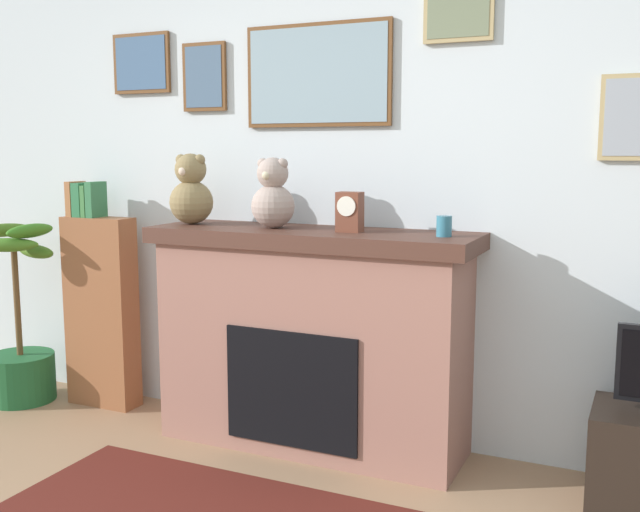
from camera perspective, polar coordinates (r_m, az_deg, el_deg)
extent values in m
cube|color=silver|center=(3.86, 1.89, 5.26)|extent=(5.20, 0.12, 2.60)
cube|color=brown|center=(3.85, -0.21, 13.85)|extent=(0.80, 0.02, 0.52)
cube|color=#829CAA|center=(3.84, -0.28, 13.86)|extent=(0.76, 0.00, 0.48)
cube|color=tan|center=(3.65, 10.70, 18.72)|extent=(0.33, 0.02, 0.35)
cube|color=#6E795C|center=(3.64, 10.66, 18.75)|extent=(0.29, 0.00, 0.31)
cube|color=brown|center=(4.19, -8.94, 13.55)|extent=(0.27, 0.02, 0.37)
cube|color=#455E7A|center=(4.18, -9.03, 13.56)|extent=(0.23, 0.00, 0.33)
cube|color=brown|center=(4.44, -13.66, 14.30)|extent=(0.38, 0.02, 0.33)
cube|color=#3F5D84|center=(4.43, -13.75, 14.31)|extent=(0.34, 0.00, 0.29)
cube|color=#99675A|center=(3.74, -0.63, -7.04)|extent=(1.54, 0.47, 1.03)
cube|color=#4D2D23|center=(3.63, -0.64, 1.44)|extent=(1.66, 0.53, 0.08)
cube|color=black|center=(3.58, -2.29, -10.31)|extent=(0.69, 0.02, 0.57)
cube|color=brown|center=(4.50, -16.57, -4.19)|extent=(0.43, 0.16, 1.12)
cube|color=#A0633A|center=(4.52, -18.41, 4.22)|extent=(0.04, 0.13, 0.20)
cube|color=#296C41|center=(4.48, -17.88, 4.17)|extent=(0.06, 0.13, 0.20)
cube|color=#39773C|center=(4.45, -17.39, 4.08)|extent=(0.03, 0.13, 0.18)
cube|color=#2F6F43|center=(4.41, -16.96, 4.21)|extent=(0.05, 0.13, 0.20)
cylinder|color=#1E592D|center=(4.84, -22.12, -8.70)|extent=(0.39, 0.39, 0.28)
cylinder|color=brown|center=(4.73, -22.43, -3.31)|extent=(0.04, 0.04, 0.64)
ellipsoid|color=#36741D|center=(4.58, -21.55, 1.83)|extent=(0.12, 0.37, 0.08)
ellipsoid|color=#436B1D|center=(4.74, -21.15, 0.33)|extent=(0.37, 0.19, 0.08)
ellipsoid|color=#42681C|center=(4.80, -23.41, 1.84)|extent=(0.21, 0.37, 0.08)
ellipsoid|color=#40721F|center=(4.56, -23.14, 0.79)|extent=(0.36, 0.26, 0.08)
cylinder|color=teal|center=(3.37, 9.59, 2.29)|extent=(0.07, 0.07, 0.09)
cube|color=brown|center=(3.51, 2.32, 3.43)|extent=(0.12, 0.08, 0.19)
cylinder|color=white|center=(3.47, 2.04, 3.88)|extent=(0.09, 0.01, 0.09)
sphere|color=olive|center=(3.94, -9.94, 4.12)|extent=(0.23, 0.23, 0.23)
sphere|color=olive|center=(3.94, -10.00, 6.63)|extent=(0.17, 0.17, 0.17)
sphere|color=olive|center=(3.97, -10.71, 7.34)|extent=(0.06, 0.06, 0.06)
sphere|color=olive|center=(3.90, -9.31, 7.36)|extent=(0.06, 0.06, 0.06)
sphere|color=beige|center=(3.88, -10.55, 6.47)|extent=(0.05, 0.05, 0.05)
sphere|color=#A89188|center=(3.69, -3.66, 3.86)|extent=(0.22, 0.22, 0.22)
sphere|color=#A89188|center=(3.68, -3.69, 6.42)|extent=(0.16, 0.16, 0.16)
sphere|color=#A89188|center=(3.71, -4.45, 7.15)|extent=(0.06, 0.06, 0.06)
sphere|color=#A89188|center=(3.65, -2.93, 7.15)|extent=(0.06, 0.06, 0.06)
sphere|color=beige|center=(3.63, -4.16, 6.26)|extent=(0.05, 0.05, 0.05)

